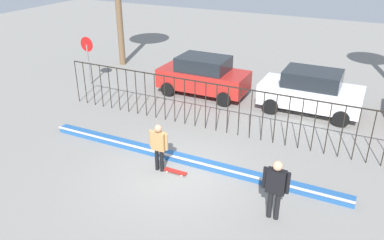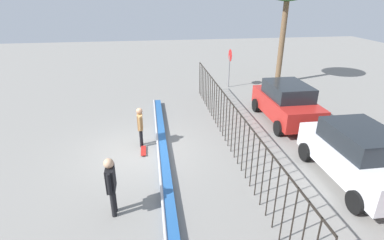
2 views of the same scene
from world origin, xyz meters
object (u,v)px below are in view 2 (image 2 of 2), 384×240
at_px(skateboard, 143,151).
at_px(camera_operator, 111,182).
at_px(stop_sign, 230,63).
at_px(parked_car_red, 286,102).
at_px(parked_car_white, 358,155).
at_px(skateboarder, 140,124).

height_order(skateboard, camera_operator, camera_operator).
bearing_deg(stop_sign, parked_car_red, 11.77).
distance_m(camera_operator, parked_car_white, 7.80).
bearing_deg(skateboard, parked_car_red, 128.87).
relative_size(skateboarder, parked_car_white, 0.39).
bearing_deg(parked_car_white, skateboarder, -119.65).
bearing_deg(stop_sign, camera_operator, -28.96).
bearing_deg(parked_car_red, stop_sign, -166.78).
relative_size(parked_car_white, stop_sign, 1.72).
bearing_deg(parked_car_red, skateboard, -71.24).
bearing_deg(skateboarder, camera_operator, -17.67).
bearing_deg(skateboard, stop_sign, 166.84).
height_order(parked_car_white, stop_sign, stop_sign).
bearing_deg(skateboarder, parked_car_white, 56.19).
relative_size(camera_operator, parked_car_white, 0.42).
bearing_deg(stop_sign, skateboard, -34.73).
bearing_deg(skateboard, skateboarder, -150.93).
bearing_deg(stop_sign, skateboarder, -36.97).
height_order(camera_operator, parked_car_white, parked_car_white).
distance_m(camera_operator, parked_car_red, 9.49).
distance_m(parked_car_white, stop_sign, 11.14).
bearing_deg(parked_car_red, camera_operator, -52.27).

